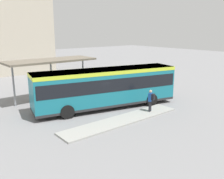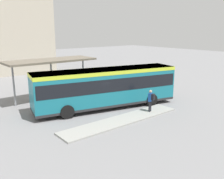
# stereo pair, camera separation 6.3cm
# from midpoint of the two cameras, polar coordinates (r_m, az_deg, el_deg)

# --- Properties ---
(ground_plane) EXTENTS (120.00, 120.00, 0.00)m
(ground_plane) POSITION_cam_midpoint_polar(r_m,az_deg,el_deg) (21.59, -1.35, -4.12)
(ground_plane) COLOR gray
(curb_island) EXTENTS (10.05, 1.80, 0.12)m
(curb_island) POSITION_cam_midpoint_polar(r_m,az_deg,el_deg) (18.53, 2.32, -7.01)
(curb_island) COLOR #9E9E99
(curb_island) RESTS_ON ground_plane
(city_bus) EXTENTS (12.56, 5.31, 3.34)m
(city_bus) POSITION_cam_midpoint_polar(r_m,az_deg,el_deg) (21.08, -1.36, 0.91)
(city_bus) COLOR #197284
(city_bus) RESTS_ON ground_plane
(pedestrian_waiting) EXTENTS (0.51, 0.55, 1.78)m
(pedestrian_waiting) POSITION_cam_midpoint_polar(r_m,az_deg,el_deg) (20.14, 8.79, -2.22)
(pedestrian_waiting) COLOR #232328
(pedestrian_waiting) RESTS_ON curb_island
(bicycle_orange) EXTENTS (0.48, 1.75, 0.75)m
(bicycle_orange) POSITION_cam_midpoint_polar(r_m,az_deg,el_deg) (27.68, 11.78, 0.40)
(bicycle_orange) COLOR black
(bicycle_orange) RESTS_ON ground_plane
(bicycle_red) EXTENTS (0.48, 1.64, 0.71)m
(bicycle_red) POSITION_cam_midpoint_polar(r_m,az_deg,el_deg) (28.40, 10.88, 0.73)
(bicycle_red) COLOR black
(bicycle_red) RESTS_ON ground_plane
(bicycle_yellow) EXTENTS (0.48, 1.59, 0.69)m
(bicycle_yellow) POSITION_cam_midpoint_polar(r_m,az_deg,el_deg) (28.64, 9.16, 0.90)
(bicycle_yellow) COLOR black
(bicycle_yellow) RESTS_ON ground_plane
(station_shelter) EXTENTS (8.34, 3.11, 3.82)m
(station_shelter) POSITION_cam_midpoint_polar(r_m,az_deg,el_deg) (24.13, -13.96, 6.20)
(station_shelter) COLOR #706656
(station_shelter) RESTS_ON ground_plane
(potted_planter_near_shelter) EXTENTS (0.98, 0.98, 1.39)m
(potted_planter_near_shelter) POSITION_cam_midpoint_polar(r_m,az_deg,el_deg) (22.37, -11.55, -1.86)
(potted_planter_near_shelter) COLOR slate
(potted_planter_near_shelter) RESTS_ON ground_plane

